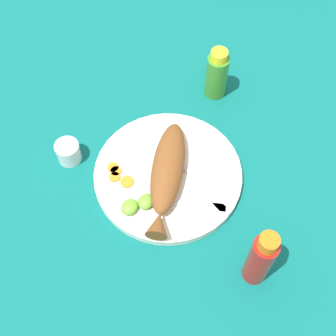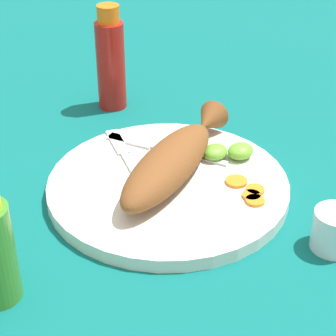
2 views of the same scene
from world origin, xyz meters
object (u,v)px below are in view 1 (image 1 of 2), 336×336
(fork_far, at_px, (187,204))
(salt_cup, at_px, (69,153))
(fried_fish, at_px, (167,173))
(hot_sauce_bottle_green, at_px, (217,74))
(fork_near, at_px, (203,187))
(main_plate, at_px, (168,175))
(hot_sauce_bottle_red, at_px, (260,259))

(fork_far, bearing_deg, salt_cup, 161.73)
(fork_far, height_order, salt_cup, salt_cup)
(fried_fish, bearing_deg, hot_sauce_bottle_green, -16.03)
(fork_far, bearing_deg, fork_near, 55.91)
(fried_fish, relative_size, hot_sauce_bottle_green, 1.99)
(main_plate, distance_m, hot_sauce_bottle_red, 0.28)
(fork_near, height_order, fork_far, same)
(fried_fish, xyz_separation_m, hot_sauce_bottle_green, (0.28, 0.03, 0.02))
(fried_fish, xyz_separation_m, hot_sauce_bottle_red, (-0.08, -0.25, 0.04))
(hot_sauce_bottle_red, relative_size, salt_cup, 3.26)
(main_plate, relative_size, fried_fish, 1.19)
(fried_fish, bearing_deg, salt_cup, 81.89)
(fork_near, bearing_deg, fried_fish, -142.94)
(main_plate, distance_m, fried_fish, 0.04)
(main_plate, height_order, fork_near, fork_near)
(fork_far, bearing_deg, hot_sauce_bottle_red, -40.50)
(fork_far, height_order, hot_sauce_bottle_green, hot_sauce_bottle_green)
(hot_sauce_bottle_green, bearing_deg, fried_fish, -173.08)
(fried_fish, bearing_deg, fork_near, -97.19)
(hot_sauce_bottle_red, distance_m, salt_cup, 0.47)
(salt_cup, bearing_deg, main_plate, -71.17)
(fried_fish, height_order, fork_near, fried_fish)
(main_plate, xyz_separation_m, fork_far, (-0.04, -0.07, 0.01))
(fork_far, distance_m, salt_cup, 0.28)
(fork_near, bearing_deg, hot_sauce_bottle_green, 134.47)
(salt_cup, bearing_deg, fork_far, -84.24)
(main_plate, relative_size, hot_sauce_bottle_red, 1.85)
(hot_sauce_bottle_red, bearing_deg, main_plate, 69.11)
(fork_far, relative_size, hot_sauce_bottle_red, 1.02)
(fork_near, height_order, hot_sauce_bottle_red, hot_sauce_bottle_red)
(hot_sauce_bottle_green, height_order, salt_cup, hot_sauce_bottle_green)
(main_plate, relative_size, fork_far, 1.82)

